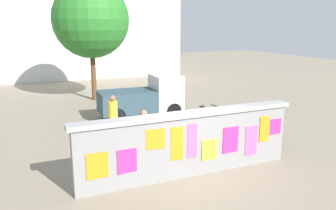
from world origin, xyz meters
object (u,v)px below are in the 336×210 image
(motorcycle, at_px, (190,137))
(tree_roadside, at_px, (91,20))
(person_bystander, at_px, (113,112))
(person_walking, at_px, (144,131))
(bicycle_near, at_px, (205,120))
(auto_rickshaw_truck, at_px, (145,98))

(motorcycle, distance_m, tree_roadside, 9.98)
(motorcycle, distance_m, person_bystander, 3.00)
(motorcycle, xyz_separation_m, person_bystander, (-1.97, 2.20, 0.52))
(person_walking, xyz_separation_m, person_bystander, (-0.26, 2.51, 0.00))
(person_bystander, relative_size, tree_roadside, 0.26)
(person_bystander, bearing_deg, bicycle_near, -3.86)
(auto_rickshaw_truck, bearing_deg, person_walking, -110.45)
(person_bystander, bearing_deg, person_walking, -84.02)
(person_walking, distance_m, person_bystander, 2.52)
(bicycle_near, xyz_separation_m, person_bystander, (-3.64, 0.25, 0.62))
(tree_roadside, bearing_deg, person_walking, -93.27)
(bicycle_near, distance_m, tree_roadside, 8.66)
(bicycle_near, height_order, person_walking, person_walking)
(bicycle_near, distance_m, person_bystander, 3.70)
(auto_rickshaw_truck, height_order, motorcycle, auto_rickshaw_truck)
(person_walking, bearing_deg, tree_roadside, 86.73)
(bicycle_near, bearing_deg, auto_rickshaw_truck, 121.45)
(person_bystander, xyz_separation_m, tree_roadside, (0.80, 6.95, 3.29))
(bicycle_near, height_order, person_bystander, person_bystander)
(auto_rickshaw_truck, distance_m, person_walking, 5.16)
(auto_rickshaw_truck, relative_size, person_bystander, 2.26)
(auto_rickshaw_truck, height_order, tree_roadside, tree_roadside)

